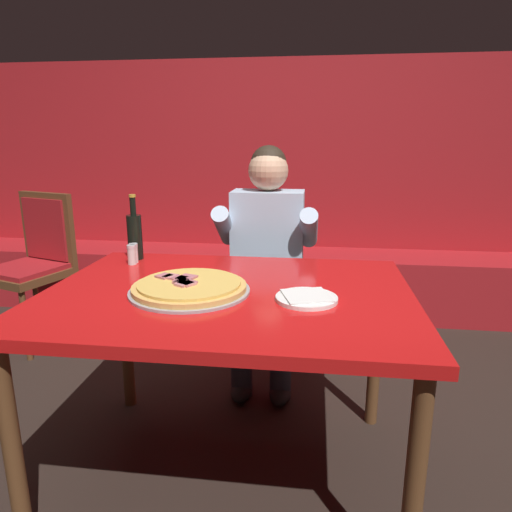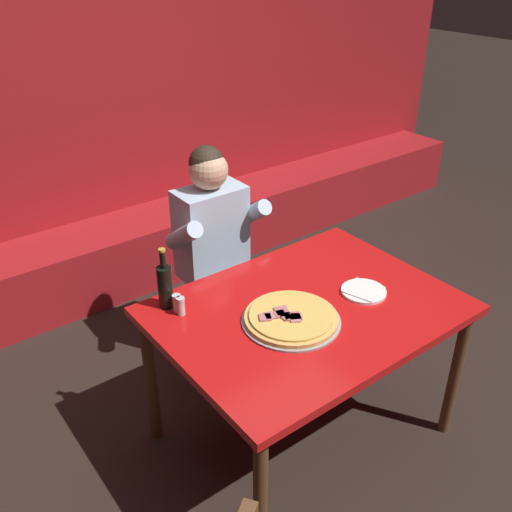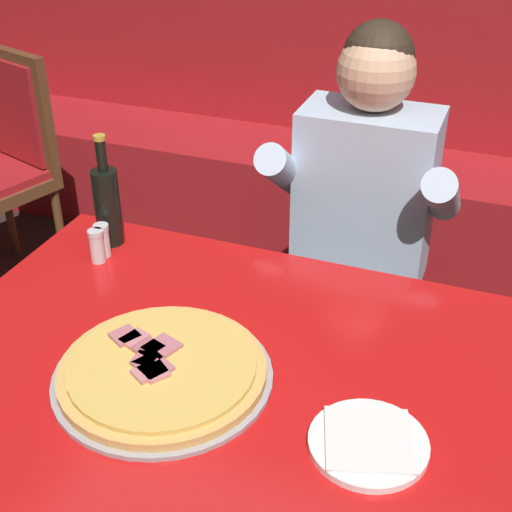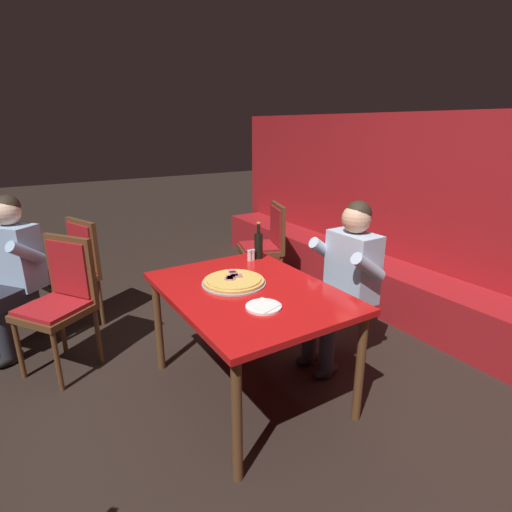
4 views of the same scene
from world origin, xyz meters
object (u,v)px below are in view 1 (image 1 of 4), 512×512
Objects in this scene: main_dining_table at (228,311)px; shaker_parmesan at (134,254)px; diner_seated_blue_shirt at (266,256)px; plate_white_paper at (307,298)px; beer_bottle at (135,235)px; pizza at (189,287)px; shaker_black_pepper at (132,256)px; dining_chair_far_left at (36,257)px.

shaker_parmesan reaches higher than main_dining_table.
main_dining_table is 0.78m from diner_seated_blue_shirt.
beer_bottle is (-0.78, 0.46, 0.10)m from plate_white_paper.
main_dining_table is 3.06× the size of pizza.
diner_seated_blue_shirt reaches higher than pizza.
beer_bottle is 0.10m from shaker_parmesan.
beer_bottle is at bearing -144.43° from diner_seated_blue_shirt.
shaker_black_pepper is at bearing -137.50° from diner_seated_blue_shirt.
diner_seated_blue_shirt reaches higher than plate_white_paper.
main_dining_table is 0.57m from shaker_black_pepper.
diner_seated_blue_shirt is 1.32× the size of dining_chair_far_left.
shaker_black_pepper is at bearing 136.27° from pizza.
dining_chair_far_left is at bearing 140.50° from shaker_black_pepper.
plate_white_paper reaches higher than main_dining_table.
diner_seated_blue_shirt is (0.55, 0.39, -0.18)m from beer_bottle.
shaker_black_pepper is (0.02, -0.09, -0.07)m from beer_bottle.
beer_bottle is 0.23× the size of diner_seated_blue_shirt.
plate_white_paper is at bearing -74.98° from diner_seated_blue_shirt.
plate_white_paper is 0.72× the size of beer_bottle.
main_dining_table is 1.03× the size of diner_seated_blue_shirt.
plate_white_paper is at bearing -25.57° from shaker_black_pepper.
dining_chair_far_left is (-1.77, 1.20, -0.22)m from plate_white_paper.
shaker_parmesan reaches higher than plate_white_paper.
diner_seated_blue_shirt is 1.59m from dining_chair_far_left.
diner_seated_blue_shirt reaches higher than main_dining_table.
plate_white_paper is 0.89m from diner_seated_blue_shirt.
beer_bottle is at bearing -36.71° from dining_chair_far_left.
shaker_parmesan is 0.09× the size of dining_chair_far_left.
shaker_black_pepper is (-0.76, 0.36, 0.03)m from plate_white_paper.
shaker_black_pepper is at bearing 154.43° from plate_white_paper.
beer_bottle is 3.40× the size of shaker_parmesan.
dining_chair_far_left is at bearing 167.41° from diner_seated_blue_shirt.
beer_bottle reaches higher than shaker_black_pepper.
beer_bottle is 1.28m from dining_chair_far_left.
shaker_parmesan is (-0.76, 0.39, 0.03)m from plate_white_paper.
beer_bottle is at bearing 149.60° from plate_white_paper.
diner_seated_blue_shirt is (-0.23, 0.85, -0.08)m from plate_white_paper.
diner_seated_blue_shirt is at bearing 42.50° from shaker_black_pepper.
shaker_black_pepper reaches higher than pizza.
shaker_black_pepper is 1.00× the size of shaker_parmesan.
plate_white_paper is 0.91m from beer_bottle.
shaker_parmesan is at bearing 152.77° from plate_white_paper.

